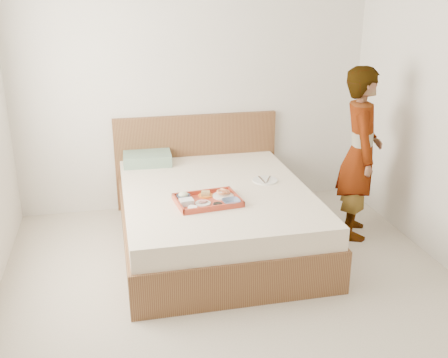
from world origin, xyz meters
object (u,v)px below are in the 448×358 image
tray (208,200)px  dinner_plate (265,180)px  person (360,154)px  bed (216,217)px

tray → dinner_plate: size_ratio=2.22×
dinner_plate → tray: bearing=-147.4°
tray → person: bearing=3.2°
tray → dinner_plate: bearing=26.0°
tray → person: 1.45m
bed → person: 1.38m
dinner_plate → bed: bearing=-169.2°
bed → dinner_plate: size_ratio=8.90×
bed → dinner_plate: dinner_plate is taller
dinner_plate → person: (0.82, -0.13, 0.23)m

